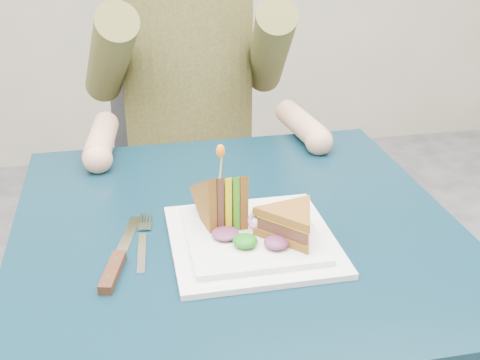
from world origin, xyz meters
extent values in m
cube|color=black|center=(0.00, 0.00, 0.71)|extent=(0.75, 0.75, 0.03)
cylinder|color=#595B5E|center=(-0.32, 0.32, 0.35)|extent=(0.04, 0.04, 0.70)
cylinder|color=#595B5E|center=(0.32, 0.32, 0.35)|extent=(0.04, 0.04, 0.70)
cube|color=#47474C|center=(0.00, 0.67, 0.45)|extent=(0.42, 0.40, 0.04)
cube|color=#47474C|center=(0.00, 0.85, 0.70)|extent=(0.42, 0.03, 0.46)
cylinder|color=#47474C|center=(-0.18, 0.50, 0.21)|extent=(0.02, 0.02, 0.43)
cylinder|color=#47474C|center=(0.18, 0.50, 0.21)|extent=(0.02, 0.02, 0.43)
cylinder|color=#47474C|center=(-0.18, 0.84, 0.21)|extent=(0.02, 0.02, 0.43)
cylinder|color=#47474C|center=(0.18, 0.84, 0.21)|extent=(0.02, 0.02, 0.43)
cylinder|color=#4D4923|center=(0.00, 0.65, 0.87)|extent=(0.34, 0.34, 0.52)
cylinder|color=brown|center=(-0.20, 0.56, 0.89)|extent=(0.15, 0.39, 0.31)
cylinder|color=tan|center=(-0.23, 0.36, 0.76)|extent=(0.08, 0.20, 0.06)
sphere|color=tan|center=(-0.23, 0.26, 0.76)|extent=(0.06, 0.06, 0.06)
cylinder|color=brown|center=(0.20, 0.56, 0.89)|extent=(0.15, 0.39, 0.31)
cylinder|color=tan|center=(0.23, 0.36, 0.76)|extent=(0.08, 0.20, 0.06)
sphere|color=tan|center=(0.23, 0.26, 0.76)|extent=(0.06, 0.06, 0.06)
cube|color=white|center=(0.01, -0.07, 0.73)|extent=(0.26, 0.26, 0.01)
cube|color=white|center=(0.01, -0.07, 0.74)|extent=(0.21, 0.21, 0.01)
cube|color=silver|center=(-0.16, -0.07, 0.73)|extent=(0.02, 0.12, 0.00)
cube|color=silver|center=(-0.15, 0.01, 0.73)|extent=(0.02, 0.02, 0.00)
cube|color=silver|center=(-0.16, 0.04, 0.73)|extent=(0.01, 0.03, 0.00)
cube|color=silver|center=(-0.15, 0.04, 0.73)|extent=(0.01, 0.03, 0.00)
cube|color=silver|center=(-0.15, 0.04, 0.73)|extent=(0.01, 0.03, 0.00)
cube|color=silver|center=(-0.14, 0.04, 0.73)|extent=(0.01, 0.03, 0.00)
cube|color=silver|center=(-0.18, -0.02, 0.73)|extent=(0.05, 0.14, 0.00)
cube|color=black|center=(-0.21, -0.12, 0.74)|extent=(0.04, 0.10, 0.01)
cylinder|color=silver|center=(-0.20, -0.10, 0.74)|extent=(0.01, 0.01, 0.00)
cylinder|color=silver|center=(-0.21, -0.14, 0.74)|extent=(0.01, 0.01, 0.00)
cylinder|color=tan|center=(-0.03, -0.03, 0.85)|extent=(0.01, 0.01, 0.06)
ellipsoid|color=orange|center=(-0.03, -0.03, 0.88)|extent=(0.01, 0.01, 0.02)
torus|color=#9E4C7A|center=(0.03, -0.07, 0.77)|extent=(0.04, 0.04, 0.02)
camera|label=1|loc=(-0.17, -0.88, 1.25)|focal=45.00mm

